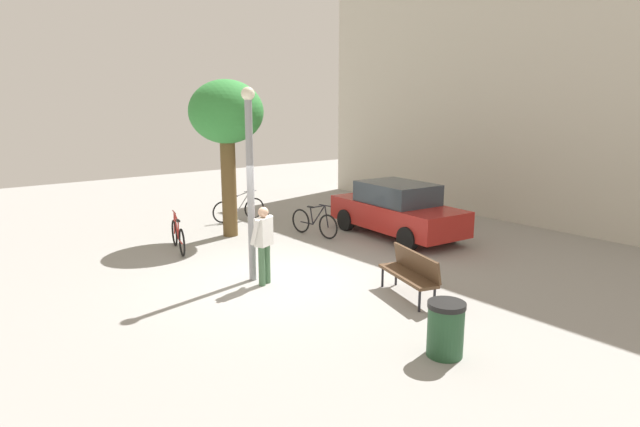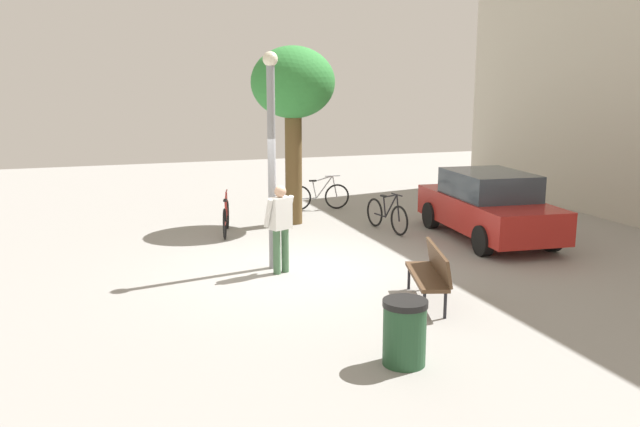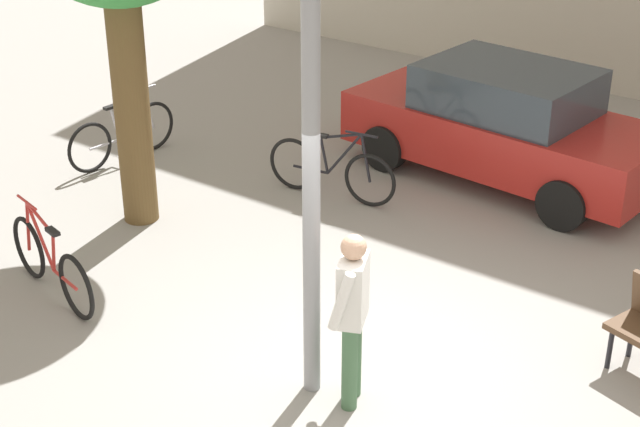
{
  "view_description": "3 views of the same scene",
  "coord_description": "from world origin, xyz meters",
  "px_view_note": "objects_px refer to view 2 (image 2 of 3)",
  "views": [
    {
      "loc": [
        9.09,
        -6.13,
        3.77
      ],
      "look_at": [
        -0.16,
        1.29,
        1.27
      ],
      "focal_mm": 29.47,
      "sensor_mm": 36.0,
      "label": 1
    },
    {
      "loc": [
        11.54,
        -3.59,
        3.54
      ],
      "look_at": [
        -1.19,
        0.8,
        0.82
      ],
      "focal_mm": 36.66,
      "sensor_mm": 36.0,
      "label": 2
    },
    {
      "loc": [
        3.95,
        -6.24,
        5.32
      ],
      "look_at": [
        -0.87,
        0.44,
        1.25
      ],
      "focal_mm": 53.93,
      "sensor_mm": 36.0,
      "label": 3
    }
  ],
  "objects_px": {
    "park_bench": "(432,271)",
    "bicycle_black": "(387,215)",
    "lamppost": "(272,148)",
    "bicycle_silver": "(318,196)",
    "person_by_lamppost": "(281,223)",
    "bicycle_red": "(226,218)",
    "parked_car_red": "(488,206)",
    "plaza_tree": "(293,88)",
    "trash_bin": "(405,332)"
  },
  "relations": [
    {
      "from": "bicycle_red",
      "to": "person_by_lamppost",
      "type": "bearing_deg",
      "value": 5.55
    },
    {
      "from": "person_by_lamppost",
      "to": "park_bench",
      "type": "height_order",
      "value": "person_by_lamppost"
    },
    {
      "from": "lamppost",
      "to": "bicycle_red",
      "type": "height_order",
      "value": "lamppost"
    },
    {
      "from": "person_by_lamppost",
      "to": "bicycle_silver",
      "type": "relative_size",
      "value": 0.93
    },
    {
      "from": "lamppost",
      "to": "person_by_lamppost",
      "type": "xyz_separation_m",
      "value": [
        0.39,
        0.05,
        -1.35
      ]
    },
    {
      "from": "lamppost",
      "to": "person_by_lamppost",
      "type": "relative_size",
      "value": 2.45
    },
    {
      "from": "bicycle_black",
      "to": "trash_bin",
      "type": "distance_m",
      "value": 7.64
    },
    {
      "from": "plaza_tree",
      "to": "bicycle_black",
      "type": "relative_size",
      "value": 2.45
    },
    {
      "from": "bicycle_silver",
      "to": "bicycle_red",
      "type": "distance_m",
      "value": 3.68
    },
    {
      "from": "bicycle_black",
      "to": "bicycle_silver",
      "type": "bearing_deg",
      "value": -167.18
    },
    {
      "from": "lamppost",
      "to": "bicycle_red",
      "type": "relative_size",
      "value": 2.32
    },
    {
      "from": "parked_car_red",
      "to": "bicycle_red",
      "type": "bearing_deg",
      "value": -113.92
    },
    {
      "from": "bicycle_black",
      "to": "bicycle_red",
      "type": "relative_size",
      "value": 1.02
    },
    {
      "from": "lamppost",
      "to": "bicycle_silver",
      "type": "bearing_deg",
      "value": 152.62
    },
    {
      "from": "person_by_lamppost",
      "to": "bicycle_silver",
      "type": "height_order",
      "value": "person_by_lamppost"
    },
    {
      "from": "park_bench",
      "to": "bicycle_black",
      "type": "xyz_separation_m",
      "value": [
        -5.04,
        1.53,
        -0.16
      ]
    },
    {
      "from": "lamppost",
      "to": "person_by_lamppost",
      "type": "bearing_deg",
      "value": 6.88
    },
    {
      "from": "plaza_tree",
      "to": "bicycle_black",
      "type": "height_order",
      "value": "plaza_tree"
    },
    {
      "from": "bicycle_black",
      "to": "bicycle_red",
      "type": "distance_m",
      "value": 3.85
    },
    {
      "from": "parked_car_red",
      "to": "person_by_lamppost",
      "type": "bearing_deg",
      "value": -78.03
    },
    {
      "from": "trash_bin",
      "to": "person_by_lamppost",
      "type": "bearing_deg",
      "value": -175.05
    },
    {
      "from": "bicycle_red",
      "to": "trash_bin",
      "type": "distance_m",
      "value": 8.04
    },
    {
      "from": "park_bench",
      "to": "bicycle_silver",
      "type": "height_order",
      "value": "bicycle_silver"
    },
    {
      "from": "plaza_tree",
      "to": "person_by_lamppost",
      "type": "bearing_deg",
      "value": -19.97
    },
    {
      "from": "person_by_lamppost",
      "to": "park_bench",
      "type": "relative_size",
      "value": 1.0
    },
    {
      "from": "lamppost",
      "to": "bicycle_red",
      "type": "distance_m",
      "value": 3.73
    },
    {
      "from": "bicycle_red",
      "to": "parked_car_red",
      "type": "height_order",
      "value": "parked_car_red"
    },
    {
      "from": "bicycle_silver",
      "to": "trash_bin",
      "type": "relative_size",
      "value": 2.11
    },
    {
      "from": "bicycle_red",
      "to": "trash_bin",
      "type": "height_order",
      "value": "bicycle_red"
    },
    {
      "from": "lamppost",
      "to": "bicycle_black",
      "type": "distance_m",
      "value": 4.51
    },
    {
      "from": "plaza_tree",
      "to": "bicycle_red",
      "type": "xyz_separation_m",
      "value": [
        0.58,
        -1.85,
        -3.01
      ]
    },
    {
      "from": "bicycle_red",
      "to": "parked_car_red",
      "type": "bearing_deg",
      "value": 66.08
    },
    {
      "from": "bicycle_red",
      "to": "plaza_tree",
      "type": "bearing_deg",
      "value": 107.25
    },
    {
      "from": "park_bench",
      "to": "bicycle_black",
      "type": "relative_size",
      "value": 0.93
    },
    {
      "from": "bicycle_silver",
      "to": "trash_bin",
      "type": "distance_m",
      "value": 10.35
    },
    {
      "from": "bicycle_silver",
      "to": "plaza_tree",
      "type": "bearing_deg",
      "value": -37.8
    },
    {
      "from": "lamppost",
      "to": "parked_car_red",
      "type": "xyz_separation_m",
      "value": [
        -0.71,
        5.26,
        -1.54
      ]
    },
    {
      "from": "park_bench",
      "to": "plaza_tree",
      "type": "height_order",
      "value": "plaza_tree"
    },
    {
      "from": "park_bench",
      "to": "trash_bin",
      "type": "bearing_deg",
      "value": -36.35
    },
    {
      "from": "park_bench",
      "to": "parked_car_red",
      "type": "xyz_separation_m",
      "value": [
        -3.55,
        3.37,
        0.23
      ]
    },
    {
      "from": "plaza_tree",
      "to": "parked_car_red",
      "type": "height_order",
      "value": "plaza_tree"
    },
    {
      "from": "lamppost",
      "to": "bicycle_red",
      "type": "bearing_deg",
      "value": -174.62
    },
    {
      "from": "person_by_lamppost",
      "to": "bicycle_red",
      "type": "bearing_deg",
      "value": -174.45
    },
    {
      "from": "park_bench",
      "to": "parked_car_red",
      "type": "relative_size",
      "value": 0.38
    },
    {
      "from": "lamppost",
      "to": "bicycle_silver",
      "type": "relative_size",
      "value": 2.27
    },
    {
      "from": "plaza_tree",
      "to": "bicycle_red",
      "type": "height_order",
      "value": "plaza_tree"
    },
    {
      "from": "bicycle_black",
      "to": "parked_car_red",
      "type": "xyz_separation_m",
      "value": [
        1.49,
        1.83,
        0.39
      ]
    },
    {
      "from": "park_bench",
      "to": "lamppost",
      "type": "bearing_deg",
      "value": -146.27
    },
    {
      "from": "plaza_tree",
      "to": "parked_car_red",
      "type": "distance_m",
      "value": 5.47
    },
    {
      "from": "park_bench",
      "to": "trash_bin",
      "type": "relative_size",
      "value": 1.95
    }
  ]
}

